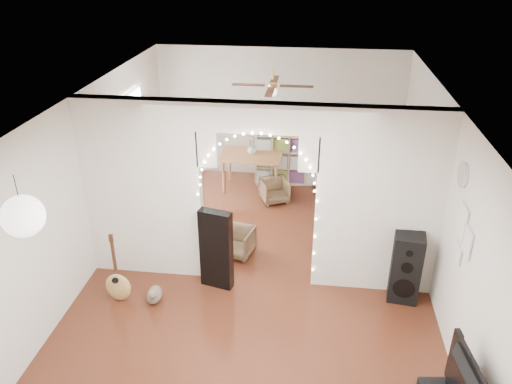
# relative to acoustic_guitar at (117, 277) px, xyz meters

# --- Properties ---
(floor) EXTENTS (7.50, 7.50, 0.00)m
(floor) POSITION_rel_acoustic_guitar_xyz_m (1.86, 0.80, -0.40)
(floor) COLOR black
(floor) RESTS_ON ground
(ceiling) EXTENTS (5.00, 7.50, 0.02)m
(ceiling) POSITION_rel_acoustic_guitar_xyz_m (1.86, 0.80, 2.30)
(ceiling) COLOR white
(ceiling) RESTS_ON wall_back
(wall_back) EXTENTS (5.00, 0.02, 2.70)m
(wall_back) POSITION_rel_acoustic_guitar_xyz_m (1.86, 4.55, 0.95)
(wall_back) COLOR silver
(wall_back) RESTS_ON floor
(wall_left) EXTENTS (0.02, 7.50, 2.70)m
(wall_left) POSITION_rel_acoustic_guitar_xyz_m (-0.64, 0.80, 0.95)
(wall_left) COLOR silver
(wall_left) RESTS_ON floor
(wall_right) EXTENTS (0.02, 7.50, 2.70)m
(wall_right) POSITION_rel_acoustic_guitar_xyz_m (4.36, 0.80, 0.95)
(wall_right) COLOR silver
(wall_right) RESTS_ON floor
(divider_wall) EXTENTS (5.00, 0.20, 2.70)m
(divider_wall) POSITION_rel_acoustic_guitar_xyz_m (1.86, 0.80, 1.03)
(divider_wall) COLOR silver
(divider_wall) RESTS_ON floor
(fairy_lights) EXTENTS (1.64, 0.04, 1.60)m
(fairy_lights) POSITION_rel_acoustic_guitar_xyz_m (1.86, 0.67, 1.15)
(fairy_lights) COLOR #FFEABF
(fairy_lights) RESTS_ON divider_wall
(window) EXTENTS (0.04, 1.20, 1.40)m
(window) POSITION_rel_acoustic_guitar_xyz_m (-0.61, 2.60, 1.10)
(window) COLOR white
(window) RESTS_ON wall_left
(wall_clock) EXTENTS (0.03, 0.31, 0.31)m
(wall_clock) POSITION_rel_acoustic_guitar_xyz_m (4.34, 0.20, 1.70)
(wall_clock) COLOR white
(wall_clock) RESTS_ON wall_right
(picture_frames) EXTENTS (0.02, 0.50, 0.70)m
(picture_frames) POSITION_rel_acoustic_guitar_xyz_m (4.34, -0.20, 1.10)
(picture_frames) COLOR white
(picture_frames) RESTS_ON wall_right
(paper_lantern) EXTENTS (0.40, 0.40, 0.40)m
(paper_lantern) POSITION_rel_acoustic_guitar_xyz_m (-0.04, -1.60, 1.85)
(paper_lantern) COLOR white
(paper_lantern) RESTS_ON ceiling
(ceiling_fan) EXTENTS (1.10, 1.10, 0.30)m
(ceiling_fan) POSITION_rel_acoustic_guitar_xyz_m (1.86, 2.80, 2.00)
(ceiling_fan) COLOR gold
(ceiling_fan) RESTS_ON ceiling
(guitar_case) EXTENTS (0.49, 0.27, 1.23)m
(guitar_case) POSITION_rel_acoustic_guitar_xyz_m (1.30, 0.52, 0.22)
(guitar_case) COLOR black
(guitar_case) RESTS_ON floor
(acoustic_guitar) EXTENTS (0.38, 0.19, 0.91)m
(acoustic_guitar) POSITION_rel_acoustic_guitar_xyz_m (0.00, 0.00, 0.00)
(acoustic_guitar) COLOR #B38647
(acoustic_guitar) RESTS_ON floor
(tabby_cat) EXTENTS (0.26, 0.48, 0.32)m
(tabby_cat) POSITION_rel_acoustic_guitar_xyz_m (0.50, 0.02, -0.27)
(tabby_cat) COLOR brown
(tabby_cat) RESTS_ON floor
(floor_speaker) EXTENTS (0.44, 0.40, 1.03)m
(floor_speaker) POSITION_rel_acoustic_guitar_xyz_m (3.94, 0.54, 0.11)
(floor_speaker) COLOR black
(floor_speaker) RESTS_ON floor
(bookcase) EXTENTS (1.41, 0.52, 1.42)m
(bookcase) POSITION_rel_acoustic_guitar_xyz_m (2.11, 4.16, 0.31)
(bookcase) COLOR beige
(bookcase) RESTS_ON floor
(dining_table) EXTENTS (1.22, 0.82, 0.76)m
(dining_table) POSITION_rel_acoustic_guitar_xyz_m (1.38, 3.79, 0.28)
(dining_table) COLOR brown
(dining_table) RESTS_ON floor
(flower_vase) EXTENTS (0.19, 0.19, 0.19)m
(flower_vase) POSITION_rel_acoustic_guitar_xyz_m (1.38, 3.79, 0.45)
(flower_vase) COLOR white
(flower_vase) RESTS_ON dining_table
(dining_chair_left) EXTENTS (0.60, 0.61, 0.46)m
(dining_chair_left) POSITION_rel_acoustic_guitar_xyz_m (1.45, 1.35, -0.17)
(dining_chair_left) COLOR brown
(dining_chair_left) RESTS_ON floor
(dining_chair_right) EXTENTS (0.65, 0.66, 0.46)m
(dining_chair_right) POSITION_rel_acoustic_guitar_xyz_m (1.89, 3.27, -0.17)
(dining_chair_right) COLOR brown
(dining_chair_right) RESTS_ON floor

